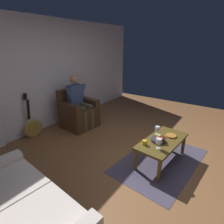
{
  "coord_description": "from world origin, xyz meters",
  "views": [
    {
      "loc": [
        2.86,
        1.05,
        1.96
      ],
      "look_at": [
        -0.04,
        -0.96,
        0.64
      ],
      "focal_mm": 29.49,
      "sensor_mm": 36.0,
      "label": 1
    }
  ],
  "objects_px": {
    "wine_glass_far": "(157,129)",
    "decorative_dish": "(171,136)",
    "armchair": "(79,113)",
    "person_seated": "(79,100)",
    "wine_glass_near": "(159,142)",
    "candle_jar": "(144,142)",
    "coffee_table": "(162,143)",
    "fruit_bowl": "(159,139)",
    "guitar": "(33,127)"
  },
  "relations": [
    {
      "from": "guitar",
      "to": "person_seated",
      "type": "bearing_deg",
      "value": 153.07
    },
    {
      "from": "decorative_dish",
      "to": "person_seated",
      "type": "bearing_deg",
      "value": -90.66
    },
    {
      "from": "guitar",
      "to": "decorative_dish",
      "type": "height_order",
      "value": "guitar"
    },
    {
      "from": "armchair",
      "to": "decorative_dish",
      "type": "xyz_separation_m",
      "value": [
        0.03,
        2.3,
        0.08
      ]
    },
    {
      "from": "coffee_table",
      "to": "wine_glass_near",
      "type": "bearing_deg",
      "value": 7.85
    },
    {
      "from": "coffee_table",
      "to": "fruit_bowl",
      "type": "distance_m",
      "value": 0.13
    },
    {
      "from": "person_seated",
      "to": "guitar",
      "type": "xyz_separation_m",
      "value": [
        0.97,
        -0.49,
        -0.46
      ]
    },
    {
      "from": "guitar",
      "to": "fruit_bowl",
      "type": "relative_size",
      "value": 4.09
    },
    {
      "from": "wine_glass_near",
      "to": "fruit_bowl",
      "type": "bearing_deg",
      "value": -160.02
    },
    {
      "from": "guitar",
      "to": "fruit_bowl",
      "type": "bearing_deg",
      "value": 103.78
    },
    {
      "from": "coffee_table",
      "to": "fruit_bowl",
      "type": "relative_size",
      "value": 4.62
    },
    {
      "from": "guitar",
      "to": "candle_jar",
      "type": "height_order",
      "value": "guitar"
    },
    {
      "from": "armchair",
      "to": "decorative_dish",
      "type": "relative_size",
      "value": 5.1
    },
    {
      "from": "person_seated",
      "to": "candle_jar",
      "type": "xyz_separation_m",
      "value": [
        0.56,
        1.99,
        -0.23
      ]
    },
    {
      "from": "armchair",
      "to": "guitar",
      "type": "xyz_separation_m",
      "value": [
        0.98,
        -0.45,
        -0.12
      ]
    },
    {
      "from": "candle_jar",
      "to": "person_seated",
      "type": "bearing_deg",
      "value": -105.56
    },
    {
      "from": "fruit_bowl",
      "to": "decorative_dish",
      "type": "height_order",
      "value": "fruit_bowl"
    },
    {
      "from": "armchair",
      "to": "wine_glass_near",
      "type": "xyz_separation_m",
      "value": [
        0.54,
        2.26,
        0.19
      ]
    },
    {
      "from": "coffee_table",
      "to": "wine_glass_far",
      "type": "height_order",
      "value": "wine_glass_far"
    },
    {
      "from": "armchair",
      "to": "wine_glass_near",
      "type": "bearing_deg",
      "value": 81.65
    },
    {
      "from": "armchair",
      "to": "fruit_bowl",
      "type": "distance_m",
      "value": 2.21
    },
    {
      "from": "wine_glass_near",
      "to": "fruit_bowl",
      "type": "height_order",
      "value": "wine_glass_near"
    },
    {
      "from": "armchair",
      "to": "guitar",
      "type": "relative_size",
      "value": 0.96
    },
    {
      "from": "candle_jar",
      "to": "guitar",
      "type": "bearing_deg",
      "value": -80.5
    },
    {
      "from": "coffee_table",
      "to": "guitar",
      "type": "bearing_deg",
      "value": -74.88
    },
    {
      "from": "wine_glass_near",
      "to": "wine_glass_far",
      "type": "relative_size",
      "value": 1.11
    },
    {
      "from": "person_seated",
      "to": "coffee_table",
      "type": "relative_size",
      "value": 1.14
    },
    {
      "from": "coffee_table",
      "to": "armchair",
      "type": "bearing_deg",
      "value": -96.46
    },
    {
      "from": "decorative_dish",
      "to": "candle_jar",
      "type": "xyz_separation_m",
      "value": [
        0.53,
        -0.26,
        0.03
      ]
    },
    {
      "from": "wine_glass_near",
      "to": "candle_jar",
      "type": "xyz_separation_m",
      "value": [
        0.02,
        -0.23,
        -0.08
      ]
    },
    {
      "from": "wine_glass_far",
      "to": "decorative_dish",
      "type": "distance_m",
      "value": 0.26
    },
    {
      "from": "armchair",
      "to": "person_seated",
      "type": "height_order",
      "value": "person_seated"
    },
    {
      "from": "coffee_table",
      "to": "candle_jar",
      "type": "xyz_separation_m",
      "value": [
        0.31,
        -0.19,
        0.1
      ]
    },
    {
      "from": "armchair",
      "to": "coffee_table",
      "type": "distance_m",
      "value": 2.24
    },
    {
      "from": "wine_glass_near",
      "to": "wine_glass_far",
      "type": "xyz_separation_m",
      "value": [
        -0.44,
        -0.2,
        -0.01
      ]
    },
    {
      "from": "coffee_table",
      "to": "decorative_dish",
      "type": "bearing_deg",
      "value": 161.66
    },
    {
      "from": "wine_glass_far",
      "to": "candle_jar",
      "type": "xyz_separation_m",
      "value": [
        0.46,
        -0.03,
        -0.07
      ]
    },
    {
      "from": "guitar",
      "to": "wine_glass_near",
      "type": "relative_size",
      "value": 5.75
    },
    {
      "from": "fruit_bowl",
      "to": "decorative_dish",
      "type": "distance_m",
      "value": 0.32
    },
    {
      "from": "wine_glass_near",
      "to": "wine_glass_far",
      "type": "height_order",
      "value": "wine_glass_near"
    },
    {
      "from": "wine_glass_far",
      "to": "decorative_dish",
      "type": "height_order",
      "value": "wine_glass_far"
    },
    {
      "from": "coffee_table",
      "to": "fruit_bowl",
      "type": "bearing_deg",
      "value": -26.65
    },
    {
      "from": "fruit_bowl",
      "to": "guitar",
      "type": "bearing_deg",
      "value": -76.22
    },
    {
      "from": "armchair",
      "to": "candle_jar",
      "type": "relative_size",
      "value": 12.45
    },
    {
      "from": "person_seated",
      "to": "wine_glass_near",
      "type": "xyz_separation_m",
      "value": [
        0.54,
        2.22,
        -0.15
      ]
    },
    {
      "from": "armchair",
      "to": "candle_jar",
      "type": "bearing_deg",
      "value": 79.78
    },
    {
      "from": "wine_glass_near",
      "to": "wine_glass_far",
      "type": "bearing_deg",
      "value": -155.63
    },
    {
      "from": "person_seated",
      "to": "wine_glass_near",
      "type": "bearing_deg",
      "value": 81.51
    },
    {
      "from": "person_seated",
      "to": "fruit_bowl",
      "type": "distance_m",
      "value": 2.18
    },
    {
      "from": "armchair",
      "to": "candle_jar",
      "type": "distance_m",
      "value": 2.11
    }
  ]
}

